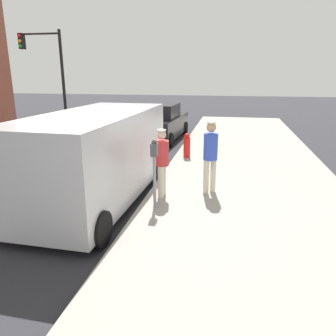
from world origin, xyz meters
name	(u,v)px	position (x,y,z in m)	size (l,w,h in m)	color
ground_plane	(100,207)	(0.00, 0.00, 0.00)	(80.00, 80.00, 0.00)	#2D2D33
sidewalk_slab	(253,215)	(3.50, 0.00, 0.07)	(5.00, 32.00, 0.15)	#9E998E
parking_meter_near	(154,161)	(1.35, -0.05, 1.18)	(0.14, 0.18, 1.52)	gray
pedestrian_in_red	(162,159)	(1.38, 0.57, 1.08)	(0.34, 0.36, 1.63)	beige
pedestrian_in_blue	(210,153)	(2.49, 1.04, 1.17)	(0.34, 0.34, 1.77)	beige
parked_van	(97,155)	(-0.15, 0.36, 1.15)	(2.27, 5.26, 2.15)	#BCBCC1
parked_sedan_ahead	(160,123)	(-0.35, 8.39, 0.75)	(2.14, 4.49, 1.65)	black
traffic_light_corner	(47,63)	(-6.92, 10.21, 3.52)	(2.48, 0.42, 5.20)	black
fire_hydrant	(187,146)	(1.45, 4.51, 0.57)	(0.24, 0.24, 0.86)	red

